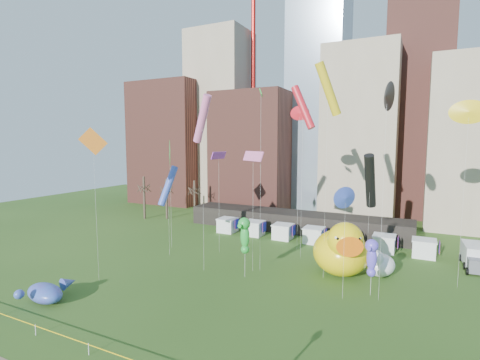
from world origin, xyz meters
The scene contains 25 objects.
skyline centered at (2.25, 61.06, 21.44)m, with size 101.00×23.00×68.00m.
crane_left centered at (-21.11, 64.00, 46.90)m, with size 23.00×1.00×76.00m.
pavilion centered at (-4.00, 42.00, 1.60)m, with size 38.00×6.00×3.20m, color black.
vendor_tents centered at (1.02, 36.00, 1.11)m, with size 33.24×2.80×2.40m.
bare_trees centered at (-30.17, 40.54, 4.01)m, with size 8.44×6.44×8.50m.
big_duck centered at (7.37, 24.08, 3.06)m, with size 8.65×9.56×6.67m.
small_duck centered at (11.28, 25.76, 1.53)m, with size 4.41×4.79×3.34m.
seahorse_green centered at (-2.46, 18.78, 5.20)m, with size 1.50×1.83×6.93m.
seahorse_purple centered at (11.08, 19.88, 4.22)m, with size 1.48×1.75×5.81m.
whale_inflatable centered at (-16.90, 4.48, 0.93)m, with size 4.88×5.94×2.03m.
box_truck centered at (21.58, 34.10, 1.42)m, with size 2.90×6.62×2.77m.
kite_0 centered at (-0.23, 31.42, 19.31)m, with size 2.01×0.73×20.36m.
kite_1 centered at (-7.76, 18.47, 18.04)m, with size 3.36×2.27×20.83m.
kite_2 centered at (11.93, 19.12, 19.58)m, with size 1.13×2.65×20.94m.
kite_3 centered at (-17.20, 24.60, 13.67)m, with size 2.39×2.96×15.67m.
kite_4 centered at (19.15, 26.22, 18.42)m, with size 2.46×0.39×19.67m.
kite_5 centered at (8.71, 17.92, 10.08)m, with size 1.25×1.96×11.14m.
kite_6 centered at (-16.38, 10.37, 15.25)m, with size 2.39×1.84×16.97m.
kite_7 centered at (-9.57, 25.38, 13.51)m, with size 0.63×3.28×14.07m.
kite_8 centered at (1.30, 28.09, 19.77)m, with size 3.47×1.46×22.64m.
kite_9 centered at (-2.43, 20.97, 13.70)m, with size 3.46×2.53×14.32m.
kite_10 centered at (9.28, 32.01, 10.31)m, with size 1.45×4.38×13.99m.
kite_11 centered at (-1.72, 21.50, 20.70)m, with size 1.11×2.19×21.35m.
kite_12 centered at (5.71, 22.47, 21.07)m, with size 2.98×3.20×23.97m.
kite_13 centered at (-14.95, 21.17, 9.56)m, with size 1.84×3.29×12.25m.
Camera 1 is at (14.87, -17.22, 15.48)m, focal length 27.00 mm.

